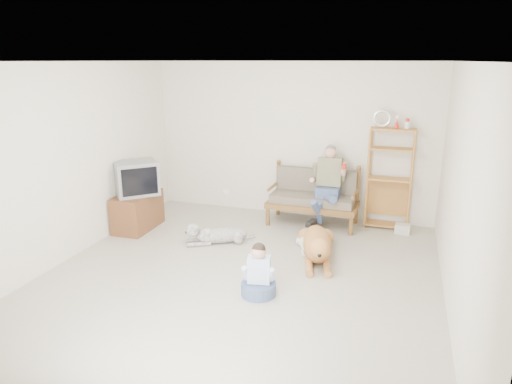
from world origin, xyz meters
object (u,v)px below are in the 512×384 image
(tv_stand, at_px, (137,211))
(golden_retriever, at_px, (317,245))
(etagere, at_px, (389,178))
(loveseat, at_px, (314,196))

(tv_stand, xyz_separation_m, golden_retriever, (3.07, -0.26, -0.10))
(etagere, height_order, golden_retriever, etagere)
(golden_retriever, bearing_deg, tv_stand, 162.28)
(etagere, xyz_separation_m, tv_stand, (-3.93, -1.36, -0.56))
(etagere, distance_m, golden_retriever, 1.95)
(golden_retriever, bearing_deg, etagere, 48.99)
(tv_stand, bearing_deg, loveseat, 22.11)
(loveseat, xyz_separation_m, golden_retriever, (0.34, -1.43, -0.28))
(loveseat, bearing_deg, golden_retriever, -75.08)
(loveseat, distance_m, etagere, 1.28)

